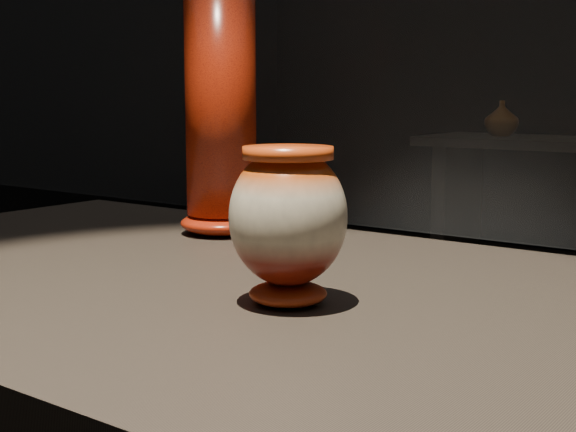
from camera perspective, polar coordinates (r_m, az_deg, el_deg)
name	(u,v)px	position (r m, az deg, el deg)	size (l,w,h in m)	color
main_vase	(288,219)	(0.88, 0.00, -0.20)	(0.16, 0.16, 0.18)	#661309
tall_vase	(221,105)	(1.33, -4.81, 7.86)	(0.16, 0.16, 0.44)	#AB240B
back_vase_left	(502,118)	(4.51, 14.95, 6.72)	(0.18, 0.18, 0.19)	brown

